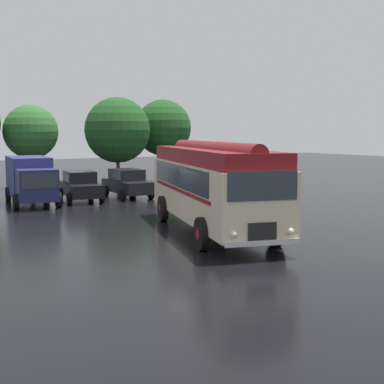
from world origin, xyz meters
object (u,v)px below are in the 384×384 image
object	(u,v)px
car_mid_left	(127,183)
box_van	(31,179)
vintage_bus	(212,183)
car_near_left	(80,186)

from	to	relation	value
car_mid_left	box_van	bearing A→B (deg)	-179.71
vintage_bus	car_near_left	size ratio (longest dim) A/B	2.37
vintage_bus	car_mid_left	xyz separation A→B (m)	(1.63, 11.82, -1.05)
car_near_left	box_van	bearing A→B (deg)	177.85
vintage_bus	box_van	size ratio (longest dim) A/B	1.75
car_mid_left	box_van	distance (m)	5.66
vintage_bus	car_mid_left	distance (m)	11.98
car_near_left	box_van	size ratio (longest dim) A/B	0.74
car_near_left	box_van	xyz separation A→B (m)	(-2.71, 0.10, 0.52)
car_mid_left	box_van	world-z (taller)	box_van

